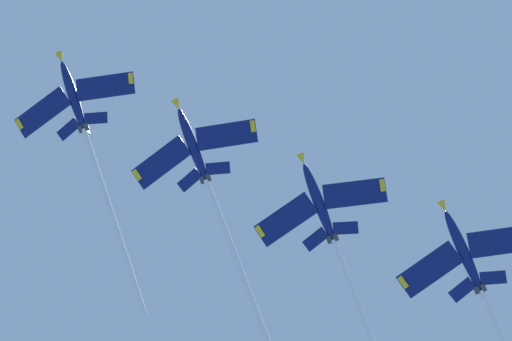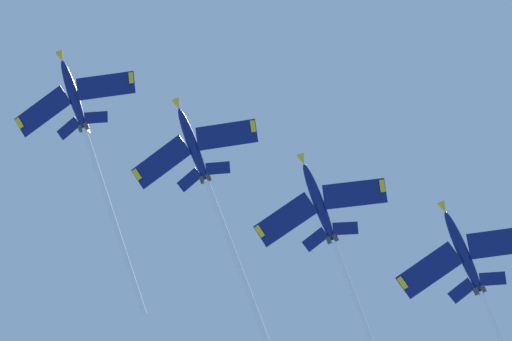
# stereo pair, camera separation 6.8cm
# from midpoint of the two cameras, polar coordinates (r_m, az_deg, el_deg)

# --- Properties ---
(jet_lead) EXTENTS (39.93, 19.74, 17.10)m
(jet_lead) POSITION_cam_midpoint_polar(r_m,az_deg,el_deg) (128.45, -11.85, 2.93)
(jet_lead) COLOR navy
(jet_second) EXTENTS (40.56, 19.68, 17.20)m
(jet_second) POSITION_cam_midpoint_polar(r_m,az_deg,el_deg) (120.97, -3.30, -1.21)
(jet_second) COLOR navy
(jet_third) EXTENTS (37.49, 19.81, 15.78)m
(jet_third) POSITION_cam_midpoint_polar(r_m,az_deg,el_deg) (117.97, 5.25, -4.65)
(jet_third) COLOR navy
(jet_fourth) EXTENTS (44.30, 19.73, 18.03)m
(jet_fourth) POSITION_cam_midpoint_polar(r_m,az_deg,el_deg) (118.79, 15.51, -8.69)
(jet_fourth) COLOR navy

